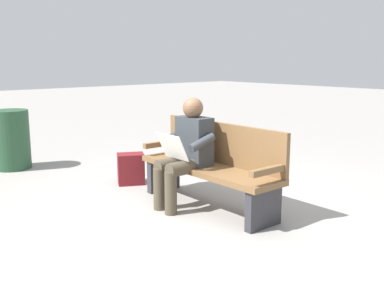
% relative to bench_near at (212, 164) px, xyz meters
% --- Properties ---
extents(ground_plane, '(40.00, 40.00, 0.00)m').
position_rel_bench_near_xyz_m(ground_plane, '(0.00, 0.07, -0.46)').
color(ground_plane, gray).
extents(bench_near, '(1.81, 0.52, 0.90)m').
position_rel_bench_near_xyz_m(bench_near, '(0.00, 0.00, 0.00)').
color(bench_near, brown).
rests_on(bench_near, ground).
extents(person_seated, '(0.58, 0.58, 1.18)m').
position_rel_bench_near_xyz_m(person_seated, '(0.17, 0.23, 0.17)').
color(person_seated, '#33383D').
rests_on(person_seated, ground).
extents(backpack, '(0.38, 0.41, 0.39)m').
position_rel_bench_near_xyz_m(backpack, '(1.32, 0.19, -0.27)').
color(backpack, maroon).
rests_on(backpack, ground).
extents(trash_bin, '(0.52, 0.52, 0.86)m').
position_rel_bench_near_xyz_m(trash_bin, '(3.14, 1.04, -0.03)').
color(trash_bin, '#23472D').
rests_on(trash_bin, ground).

